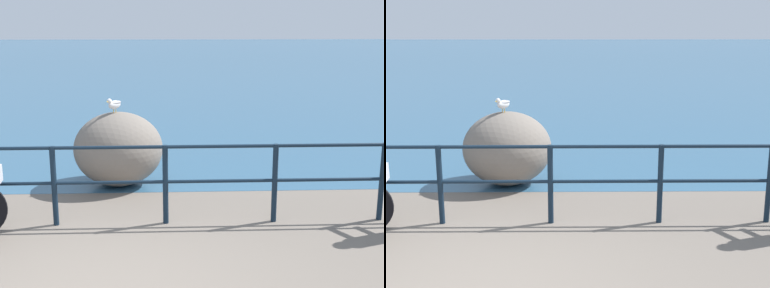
# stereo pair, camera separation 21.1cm
# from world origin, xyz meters

# --- Properties ---
(ground_plane) EXTENTS (120.00, 120.00, 0.10)m
(ground_plane) POSITION_xyz_m (0.00, 20.00, -0.05)
(ground_plane) COLOR #6B6056
(sea_surface) EXTENTS (120.00, 90.00, 0.01)m
(sea_surface) POSITION_xyz_m (0.00, 48.21, 0.00)
(sea_surface) COLOR #2D5675
(sea_surface) RESTS_ON ground_plane
(promenade_railing) EXTENTS (9.76, 0.07, 1.02)m
(promenade_railing) POSITION_xyz_m (-0.00, 1.97, 0.64)
(promenade_railing) COLOR black
(promenade_railing) RESTS_ON ground_plane
(breakwater_boulder_main) EXTENTS (1.39, 1.35, 1.16)m
(breakwater_boulder_main) POSITION_xyz_m (-0.05, 3.65, 0.58)
(breakwater_boulder_main) COLOR slate
(breakwater_boulder_main) RESTS_ON ground
(seagull) EXTENTS (0.24, 0.32, 0.23)m
(seagull) POSITION_xyz_m (-0.09, 3.60, 1.30)
(seagull) COLOR gold
(seagull) RESTS_ON breakwater_boulder_main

